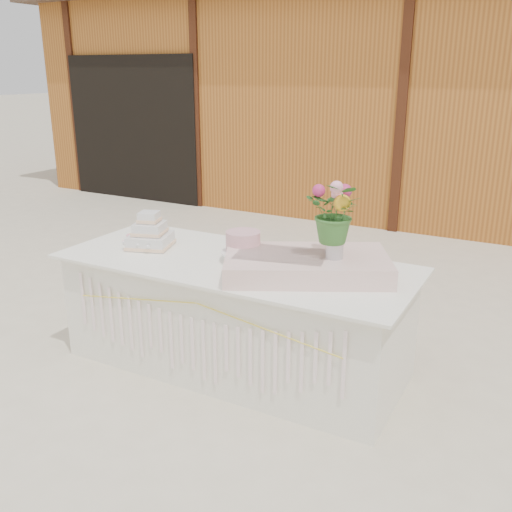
# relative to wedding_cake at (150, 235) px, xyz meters

# --- Properties ---
(ground) EXTENTS (80.00, 80.00, 0.00)m
(ground) POSITION_rel_wedding_cake_xyz_m (0.69, 0.02, -0.86)
(ground) COLOR beige
(ground) RESTS_ON ground
(barn) EXTENTS (12.60, 4.60, 3.30)m
(barn) POSITION_rel_wedding_cake_xyz_m (0.68, 6.01, 0.82)
(barn) COLOR #A66222
(barn) RESTS_ON ground
(cake_table) EXTENTS (2.40, 1.00, 0.77)m
(cake_table) POSITION_rel_wedding_cake_xyz_m (0.69, 0.01, -0.47)
(cake_table) COLOR white
(cake_table) RESTS_ON ground
(wedding_cake) EXTENTS (0.36, 0.36, 0.26)m
(wedding_cake) POSITION_rel_wedding_cake_xyz_m (0.00, 0.00, 0.00)
(wedding_cake) COLOR silver
(wedding_cake) RESTS_ON cake_table
(pink_cake_stand) EXTENTS (0.29, 0.29, 0.21)m
(pink_cake_stand) POSITION_rel_wedding_cake_xyz_m (0.75, 0.03, 0.03)
(pink_cake_stand) COLOR white
(pink_cake_stand) RESTS_ON cake_table
(satin_runner) EXTENTS (1.15, 0.97, 0.13)m
(satin_runner) POSITION_rel_wedding_cake_xyz_m (1.21, 0.01, -0.02)
(satin_runner) COLOR beige
(satin_runner) RESTS_ON cake_table
(flower_vase) EXTENTS (0.11, 0.11, 0.14)m
(flower_vase) POSITION_rel_wedding_cake_xyz_m (1.38, 0.04, 0.11)
(flower_vase) COLOR #BCBCC1
(flower_vase) RESTS_ON satin_runner
(bouquet) EXTENTS (0.36, 0.32, 0.38)m
(bouquet) POSITION_rel_wedding_cake_xyz_m (1.38, 0.04, 0.37)
(bouquet) COLOR #336729
(bouquet) RESTS_ON flower_vase
(loose_flowers) EXTENTS (0.25, 0.40, 0.02)m
(loose_flowers) POSITION_rel_wedding_cake_xyz_m (-0.30, 0.12, -0.08)
(loose_flowers) COLOR pink
(loose_flowers) RESTS_ON cake_table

